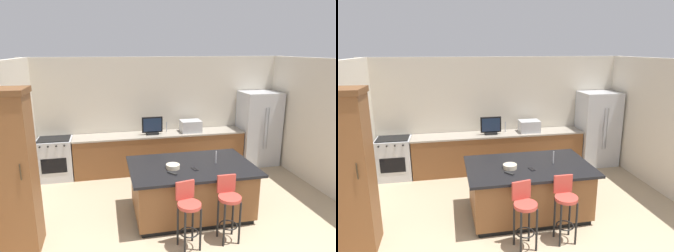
# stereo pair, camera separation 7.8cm
# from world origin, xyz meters

# --- Properties ---
(wall_back) EXTENTS (6.30, 0.12, 2.66)m
(wall_back) POSITION_xyz_m (0.00, 4.63, 1.33)
(wall_back) COLOR beige
(wall_back) RESTS_ON ground_plane
(wall_right) EXTENTS (0.12, 5.03, 2.66)m
(wall_right) POSITION_xyz_m (2.95, 2.31, 1.33)
(wall_right) COLOR beige
(wall_right) RESTS_ON ground_plane
(counter_back) EXTENTS (4.00, 0.62, 0.91)m
(counter_back) POSITION_xyz_m (-0.09, 4.25, 0.46)
(counter_back) COLOR brown
(counter_back) RESTS_ON ground_plane
(kitchen_island) EXTENTS (2.11, 1.35, 0.91)m
(kitchen_island) POSITION_xyz_m (0.05, 2.16, 0.47)
(kitchen_island) COLOR black
(kitchen_island) RESTS_ON ground_plane
(refrigerator) EXTENTS (0.92, 0.75, 1.82)m
(refrigerator) POSITION_xyz_m (2.38, 4.19, 0.91)
(refrigerator) COLOR #B7BABF
(refrigerator) RESTS_ON ground_plane
(range_oven) EXTENTS (0.74, 0.63, 0.93)m
(range_oven) POSITION_xyz_m (-2.47, 4.24, 0.46)
(range_oven) COLOR #B7BABF
(range_oven) RESTS_ON ground_plane
(cabinet_tower) EXTENTS (0.58, 0.56, 2.34)m
(cabinet_tower) POSITION_xyz_m (-2.62, 1.76, 1.21)
(cabinet_tower) COLOR brown
(cabinet_tower) RESTS_ON ground_plane
(microwave) EXTENTS (0.48, 0.36, 0.27)m
(microwave) POSITION_xyz_m (0.64, 4.25, 1.05)
(microwave) COLOR #B7BABF
(microwave) RESTS_ON counter_back
(tv_monitor) EXTENTS (0.47, 0.16, 0.41)m
(tv_monitor) POSITION_xyz_m (-0.30, 4.19, 1.10)
(tv_monitor) COLOR black
(tv_monitor) RESTS_ON counter_back
(sink_faucet_back) EXTENTS (0.02, 0.02, 0.24)m
(sink_faucet_back) POSITION_xyz_m (0.07, 4.35, 1.03)
(sink_faucet_back) COLOR #B2B2B7
(sink_faucet_back) RESTS_ON counter_back
(sink_faucet_island) EXTENTS (0.02, 0.02, 0.22)m
(sink_faucet_island) POSITION_xyz_m (0.49, 2.16, 1.02)
(sink_faucet_island) COLOR #B2B2B7
(sink_faucet_island) RESTS_ON kitchen_island
(bar_stool_left) EXTENTS (0.34, 0.36, 0.99)m
(bar_stool_left) POSITION_xyz_m (-0.25, 1.28, 0.60)
(bar_stool_left) COLOR #B23D33
(bar_stool_left) RESTS_ON ground_plane
(bar_stool_right) EXTENTS (0.34, 0.34, 1.01)m
(bar_stool_right) POSITION_xyz_m (0.38, 1.33, 0.61)
(bar_stool_right) COLOR #B23D33
(bar_stool_right) RESTS_ON ground_plane
(fruit_bowl) EXTENTS (0.23, 0.23, 0.07)m
(fruit_bowl) POSITION_xyz_m (-0.30, 2.08, 0.95)
(fruit_bowl) COLOR beige
(fruit_bowl) RESTS_ON kitchen_island
(cell_phone) EXTENTS (0.10, 0.16, 0.01)m
(cell_phone) POSITION_xyz_m (0.04, 1.97, 0.92)
(cell_phone) COLOR black
(cell_phone) RESTS_ON kitchen_island
(tv_remote) EXTENTS (0.14, 0.16, 0.02)m
(tv_remote) POSITION_xyz_m (-0.36, 1.87, 0.92)
(tv_remote) COLOR black
(tv_remote) RESTS_ON kitchen_island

